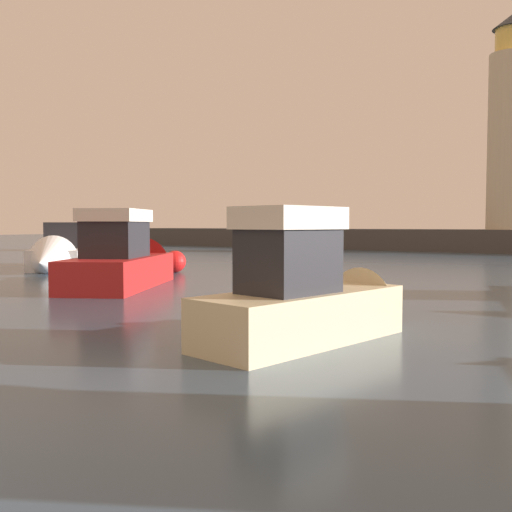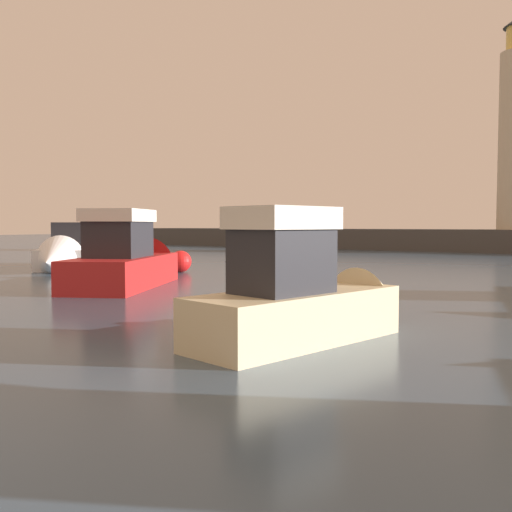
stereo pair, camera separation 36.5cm
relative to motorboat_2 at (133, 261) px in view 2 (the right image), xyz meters
name	(u,v)px [view 2 (the right image)]	position (x,y,z in m)	size (l,w,h in m)	color
ground_plane	(447,277)	(9.01, 9.74, -0.89)	(220.00, 220.00, 0.00)	#384C60
motorboat_2	(133,261)	(0.00, 0.00, 0.00)	(5.75, 8.17, 3.33)	#B21E1E
motorboat_4	(69,254)	(-7.94, 3.19, -0.12)	(6.65, 7.80, 2.97)	white
motorboat_5	(316,297)	(10.75, -5.38, -0.06)	(2.73, 5.93, 2.84)	beige
mooring_buoy	(181,261)	(-2.09, 5.02, -0.37)	(1.03, 1.03, 1.03)	red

